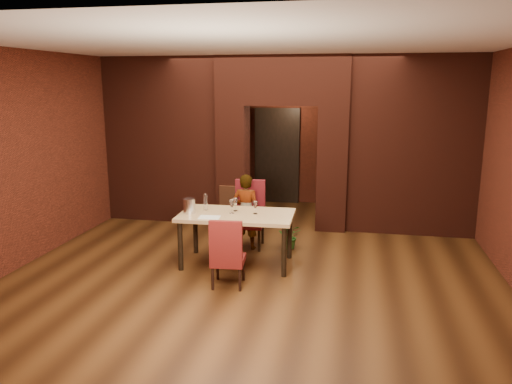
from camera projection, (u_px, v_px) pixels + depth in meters
floor at (262, 260)px, 7.77m from camera, size 8.00×8.00×0.00m
ceiling at (263, 47)px, 7.09m from camera, size 7.00×8.00×0.04m
wall_back at (295, 133)px, 11.26m from camera, size 7.00×0.04×3.20m
wall_front at (159, 239)px, 3.60m from camera, size 7.00×0.04×3.20m
wall_left at (51, 152)px, 8.11m from camera, size 0.04×8.00×3.20m
pillar_left at (233, 165)px, 9.62m from camera, size 0.55×0.55×2.30m
pillar_right at (332, 169)px, 9.26m from camera, size 0.55×0.55×2.30m
lintel at (283, 80)px, 9.10m from camera, size 2.45×0.55×0.90m
wing_wall_left at (163, 140)px, 9.80m from camera, size 2.28×0.35×3.20m
wing_wall_right at (413, 146)px, 8.89m from camera, size 2.28×0.35×3.20m
vent_panel at (230, 199)px, 9.47m from camera, size 0.40×0.03×0.50m
rear_door at (277, 157)px, 11.40m from camera, size 0.90×0.08×2.10m
rear_door_frame at (277, 157)px, 11.36m from camera, size 1.02×0.04×2.22m
dining_table at (237, 239)px, 7.54m from camera, size 1.73×1.01×0.79m
chair_far at (248, 215)px, 8.30m from camera, size 0.53×0.53×1.11m
chair_near at (228, 252)px, 6.72m from camera, size 0.47×0.47×0.96m
person_seated at (246, 212)px, 8.22m from camera, size 0.49×0.35×1.26m
wine_glass_a at (235, 205)px, 7.59m from camera, size 0.08×0.08×0.20m
wine_glass_b at (232, 207)px, 7.44m from camera, size 0.09×0.09×0.21m
wine_glass_c at (255, 208)px, 7.42m from camera, size 0.08×0.08×0.19m
tasting_sheet at (209, 217)px, 7.24m from camera, size 0.32×0.25×0.00m
wine_bucket at (189, 206)px, 7.45m from camera, size 0.18×0.18×0.22m
water_bottle at (206, 202)px, 7.64m from camera, size 0.06×0.06×0.26m
potted_plant at (290, 236)px, 8.30m from camera, size 0.41×0.36×0.42m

